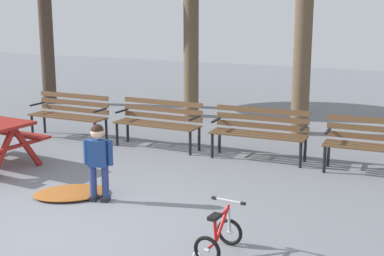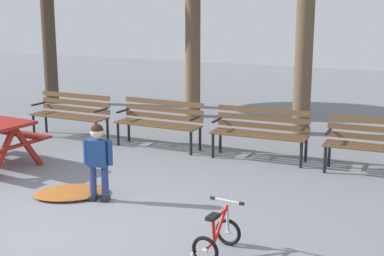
% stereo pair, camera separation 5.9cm
% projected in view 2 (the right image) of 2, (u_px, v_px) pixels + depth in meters
% --- Properties ---
extents(ground, '(36.00, 36.00, 0.00)m').
position_uv_depth(ground, '(54.00, 233.00, 6.25)').
color(ground, slate).
extents(park_bench_far_left, '(1.61, 0.48, 0.85)m').
position_uv_depth(park_bench_far_left, '(72.00, 112.00, 10.65)').
color(park_bench_far_left, brown).
rests_on(park_bench_far_left, ground).
extents(park_bench_left, '(1.61, 0.49, 0.85)m').
position_uv_depth(park_bench_left, '(160.00, 120.00, 9.93)').
color(park_bench_left, brown).
rests_on(park_bench_left, ground).
extents(park_bench_right, '(1.62, 0.52, 0.85)m').
position_uv_depth(park_bench_right, '(260.00, 129.00, 9.16)').
color(park_bench_right, brown).
rests_on(park_bench_right, ground).
extents(park_bench_far_right, '(1.61, 0.51, 0.85)m').
position_uv_depth(park_bench_far_right, '(379.00, 142.00, 8.31)').
color(park_bench_far_right, brown).
rests_on(park_bench_far_right, ground).
extents(child_standing, '(0.38, 0.22, 1.04)m').
position_uv_depth(child_standing, '(98.00, 156.00, 7.17)').
color(child_standing, navy).
rests_on(child_standing, ground).
extents(kids_bicycle, '(0.40, 0.58, 0.54)m').
position_uv_depth(kids_bicycle, '(217.00, 237.00, 5.68)').
color(kids_bicycle, black).
rests_on(kids_bicycle, ground).
extents(leaf_pile, '(1.23, 1.18, 0.07)m').
position_uv_depth(leaf_pile, '(71.00, 192.00, 7.51)').
color(leaf_pile, '#9E5623').
rests_on(leaf_pile, ground).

